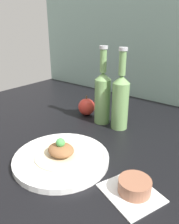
# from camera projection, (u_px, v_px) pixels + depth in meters

# --- Properties ---
(ground_plane) EXTENTS (1.80, 1.10, 0.04)m
(ground_plane) POSITION_uv_depth(u_px,v_px,m) (116.00, 151.00, 0.76)
(ground_plane) COLOR black
(plate) EXTENTS (0.29, 0.29, 0.02)m
(plate) POSITION_uv_depth(u_px,v_px,m) (61.00, 158.00, 0.67)
(plate) COLOR white
(plate) RESTS_ON ground_plane
(plated_food) EXTENTS (0.16, 0.16, 0.06)m
(plated_food) POSITION_uv_depth(u_px,v_px,m) (61.00, 151.00, 0.66)
(plated_food) COLOR beige
(plated_food) RESTS_ON plate
(cider_bottle_left) EXTENTS (0.07, 0.07, 0.32)m
(cider_bottle_left) POSITION_uv_depth(u_px,v_px,m) (102.00, 95.00, 0.89)
(cider_bottle_left) COLOR #729E5B
(cider_bottle_left) RESTS_ON ground_plane
(cider_bottle_right) EXTENTS (0.07, 0.07, 0.32)m
(cider_bottle_right) POSITION_uv_depth(u_px,v_px,m) (120.00, 100.00, 0.84)
(cider_bottle_right) COLOR #729E5B
(cider_bottle_right) RESTS_ON ground_plane
(apple) EXTENTS (0.08, 0.08, 0.09)m
(apple) POSITION_uv_depth(u_px,v_px,m) (87.00, 107.00, 1.00)
(apple) COLOR red
(apple) RESTS_ON ground_plane
(napkin) EXTENTS (0.17, 0.16, 0.01)m
(napkin) POSITION_uv_depth(u_px,v_px,m) (131.00, 192.00, 0.54)
(napkin) COLOR white
(napkin) RESTS_ON ground_plane
(dipping_bowl) EXTENTS (0.08, 0.08, 0.04)m
(dipping_bowl) POSITION_uv_depth(u_px,v_px,m) (135.00, 186.00, 0.54)
(dipping_bowl) COLOR #996047
(dipping_bowl) RESTS_ON ground_plane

